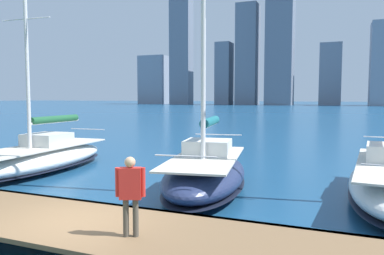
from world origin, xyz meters
name	(u,v)px	position (x,y,z in m)	size (l,w,h in m)	color
ground_plane	(76,246)	(0.00, 0.00, 0.00)	(600.00, 600.00, 0.00)	navy
dock_pier	(78,221)	(0.00, -0.10, 0.54)	(28.00, 2.80, 0.60)	brown
city_skyline	(330,60)	(-0.34, -159.54, 18.76)	(172.20, 24.26, 53.16)	gray
sailboat_teal	(206,171)	(-1.09, -5.57, 0.73)	(3.67, 6.90, 11.40)	navy
sailboat_forest	(41,157)	(7.08, -6.36, 0.64)	(3.22, 8.32, 10.26)	white
person_red_shirt	(130,189)	(-1.69, 0.42, 1.55)	(0.55, 0.32, 1.57)	#4C473D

